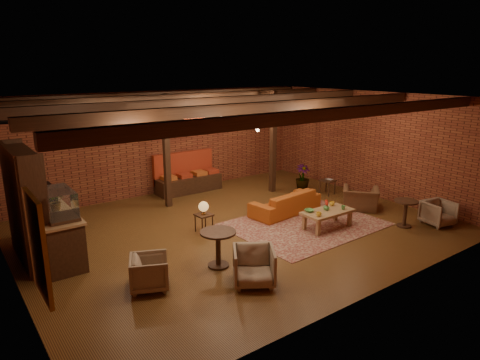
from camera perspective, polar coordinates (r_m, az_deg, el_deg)
floor at (r=10.76m, az=-0.25°, el=-6.43°), size 10.00×10.00×0.00m
ceiling at (r=10.04m, az=-0.27°, el=10.83°), size 10.00×8.00×0.02m
wall_back at (r=13.66m, az=-10.16°, el=4.94°), size 10.00×0.02×3.20m
wall_front at (r=7.53m, az=17.88°, el=-3.77°), size 10.00×0.02×3.20m
wall_left at (r=8.49m, az=-28.81°, el=-2.84°), size 0.02×8.00×3.20m
wall_right at (r=13.76m, az=16.94°, el=4.60°), size 0.02×8.00×3.20m
ceiling_beams at (r=10.05m, az=-0.27°, el=10.15°), size 9.80×6.40×0.22m
ceiling_pipe at (r=11.40m, az=-5.04°, el=9.51°), size 9.60×0.12×0.12m
post_left at (r=12.17m, az=-9.78°, el=3.74°), size 0.16×0.16×3.20m
post_right at (r=13.52m, az=4.42°, el=5.03°), size 0.16×0.16×3.20m
service_counter at (r=9.80m, az=-23.85°, el=-4.96°), size 0.80×2.50×1.60m
plant_counter at (r=9.89m, az=-23.80°, el=-2.23°), size 0.35×0.39×0.30m
shelving_hutch at (r=9.71m, az=-26.52°, el=-2.95°), size 0.52×2.00×2.40m
chalkboard_menu at (r=6.34m, az=-25.26°, el=-8.08°), size 0.08×0.96×1.46m
banquette at (r=13.77m, az=-6.89°, el=0.47°), size 2.10×0.70×1.00m
service_sign at (r=13.04m, az=-6.16°, el=7.96°), size 0.86×0.06×0.30m
ceiling_spotlights at (r=10.07m, az=-0.27°, el=8.90°), size 6.40×4.40×0.28m
rug at (r=11.11m, az=8.65°, el=-5.85°), size 3.79×2.94×0.01m
sofa at (r=11.79m, az=6.06°, el=-2.98°), size 2.19×1.06×0.62m
coffee_table at (r=10.84m, az=11.53°, el=-4.29°), size 1.34×0.68×0.71m
side_table_lamp at (r=10.35m, az=-4.88°, el=-3.86°), size 0.39×0.39×0.78m
round_table_left at (r=8.64m, az=-2.93°, el=-8.35°), size 0.72×0.72×0.75m
armchair_a at (r=8.07m, az=-11.98°, el=-11.75°), size 0.85×0.87×0.69m
armchair_b at (r=8.03m, az=1.86°, el=-11.18°), size 1.01×1.00×0.77m
armchair_right at (r=12.47m, az=15.79°, el=-1.94°), size 1.10×1.14×0.84m
side_table_book at (r=13.68m, az=11.62°, el=-0.14°), size 0.47×0.47×0.48m
round_table_right at (r=11.48m, az=21.20°, el=-3.66°), size 0.59×0.59×0.69m
armchair_far at (r=11.98m, az=24.95°, el=-3.87°), size 0.77×0.73×0.69m
plant_tall at (r=13.92m, az=8.45°, el=3.65°), size 1.61×1.61×2.46m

